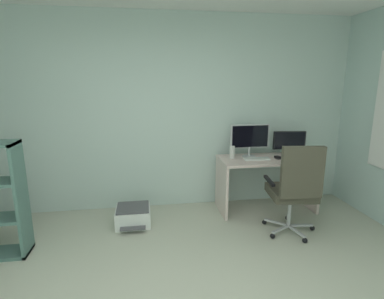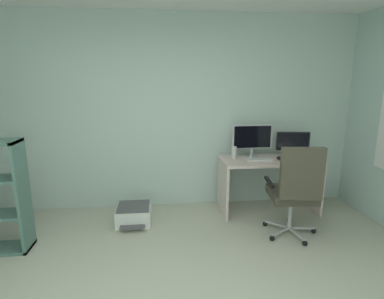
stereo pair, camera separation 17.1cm
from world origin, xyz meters
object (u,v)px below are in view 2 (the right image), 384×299
(desk, at_px, (269,174))
(desktop_speaker, at_px, (234,153))
(computer_mouse, at_px, (280,159))
(office_chair, at_px, (295,189))
(monitor_secondary, at_px, (293,142))
(keyboard, at_px, (259,160))
(monitor_main, at_px, (252,138))
(printer, at_px, (134,214))

(desk, height_order, desktop_speaker, desktop_speaker)
(computer_mouse, bearing_deg, office_chair, -104.25)
(desk, distance_m, monitor_secondary, 0.55)
(desk, distance_m, desktop_speaker, 0.57)
(desk, xyz_separation_m, keyboard, (-0.17, -0.05, 0.22))
(monitor_main, bearing_deg, desk, -26.06)
(desktop_speaker, xyz_separation_m, office_chair, (0.51, -0.83, -0.23))
(monitor_main, relative_size, office_chair, 0.49)
(desk, distance_m, printer, 1.89)
(desk, height_order, printer, desk)
(desk, bearing_deg, monitor_secondary, 17.31)
(monitor_main, xyz_separation_m, desktop_speaker, (-0.26, -0.05, -0.19))
(monitor_main, xyz_separation_m, computer_mouse, (0.35, -0.17, -0.26))
(desk, relative_size, monitor_main, 2.39)
(desk, xyz_separation_m, monitor_secondary, (0.36, 0.11, 0.41))
(computer_mouse, bearing_deg, desk, 150.37)
(printer, bearing_deg, desk, 5.86)
(monitor_main, distance_m, monitor_secondary, 0.59)
(office_chair, distance_m, printer, 2.00)
(office_chair, height_order, printer, office_chair)
(monitor_secondary, xyz_separation_m, printer, (-2.19, -0.30, -0.83))
(monitor_secondary, bearing_deg, desktop_speaker, -176.77)
(keyboard, bearing_deg, printer, -172.16)
(monitor_main, distance_m, keyboard, 0.31)
(desk, relative_size, computer_mouse, 13.16)
(desk, bearing_deg, keyboard, -163.57)
(desk, height_order, office_chair, office_chair)
(office_chair, bearing_deg, desk, 91.44)
(desktop_speaker, bearing_deg, office_chair, -58.63)
(desk, relative_size, keyboard, 3.87)
(monitor_secondary, bearing_deg, monitor_main, -179.99)
(office_chair, bearing_deg, keyboard, 105.13)
(keyboard, xyz_separation_m, office_chair, (0.19, -0.71, -0.15))
(monitor_secondary, distance_m, computer_mouse, 0.34)
(monitor_secondary, height_order, desktop_speaker, monitor_secondary)
(keyboard, distance_m, computer_mouse, 0.30)
(desk, height_order, monitor_secondary, monitor_secondary)
(computer_mouse, distance_m, printer, 2.07)
(desk, relative_size, office_chair, 1.18)
(monitor_main, bearing_deg, desktop_speaker, -169.59)
(computer_mouse, distance_m, office_chair, 0.74)
(monitor_main, distance_m, office_chair, 1.00)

